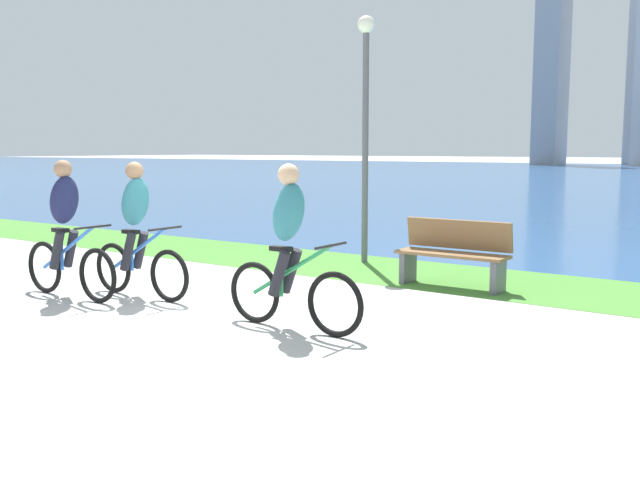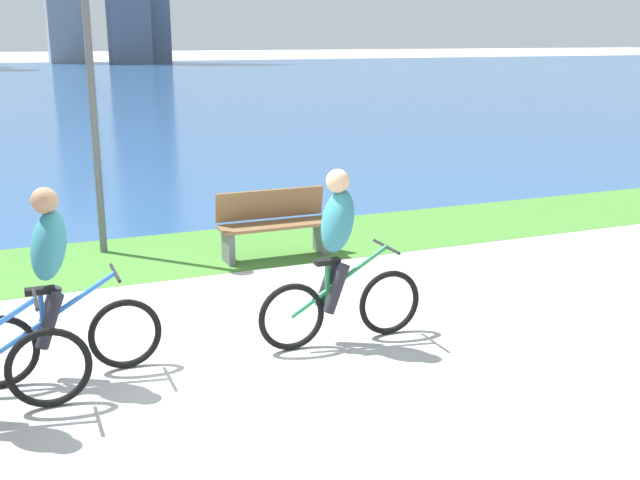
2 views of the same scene
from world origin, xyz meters
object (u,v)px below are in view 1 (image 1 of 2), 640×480
Objects in this scene: cyclist_lead at (290,248)px; bench_near_path at (454,254)px; cyclist_trailing at (137,230)px; lamppost_tall at (366,103)px; cyclist_distant_rear at (66,230)px.

cyclist_lead reaches higher than bench_near_path.
cyclist_trailing is at bearing -135.95° from bench_near_path.
lamppost_tall is at bearing 111.87° from cyclist_lead.
cyclist_lead is 2.54m from cyclist_trailing.
lamppost_tall reaches higher than bench_near_path.
cyclist_lead is at bearing -4.21° from cyclist_trailing.
cyclist_distant_rear is at bearing -142.76° from cyclist_trailing.
cyclist_distant_rear is at bearing -174.03° from cyclist_lead.
cyclist_lead is 0.43× the size of lamppost_tall.
bench_near_path is at bearing 44.05° from cyclist_trailing.
cyclist_distant_rear is at bearing -137.13° from bench_near_path.
cyclist_distant_rear is at bearing -109.07° from lamppost_tall.
cyclist_lead is 0.98× the size of cyclist_distant_rear.
lamppost_tall is at bearing 151.72° from bench_near_path.
cyclist_lead is at bearing 5.97° from cyclist_distant_rear.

